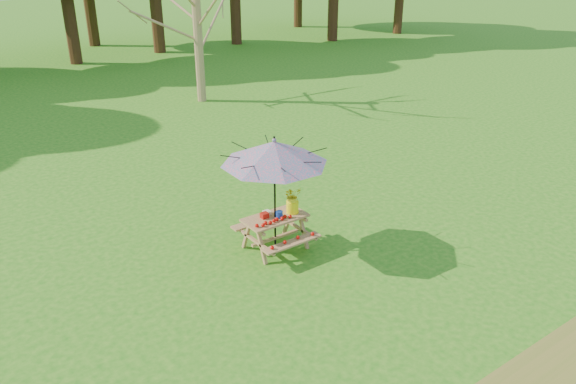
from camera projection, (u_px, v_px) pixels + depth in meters
ground at (247, 359)px, 7.91m from camera, size 120.00×120.00×0.00m
picnic_table at (275, 233)px, 10.65m from camera, size 1.20×1.32×0.67m
patio_umbrella at (274, 153)px, 9.99m from camera, size 2.58×2.58×2.25m
produce_bins at (271, 214)px, 10.48m from camera, size 0.36×0.38×0.13m
tomatoes_row at (274, 221)px, 10.28m from camera, size 0.77×0.13×0.07m
flower_bucket at (292, 199)px, 10.56m from camera, size 0.36×0.32×0.53m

